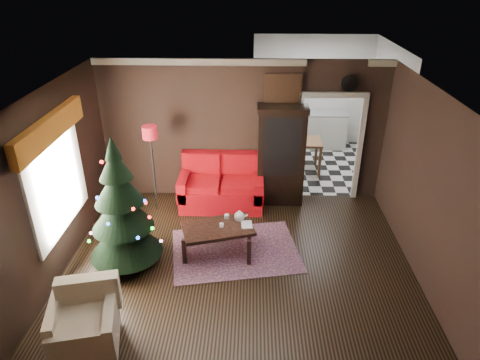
{
  "coord_description": "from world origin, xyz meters",
  "views": [
    {
      "loc": [
        0.19,
        -5.34,
        4.33
      ],
      "look_at": [
        0.0,
        0.9,
        1.15
      ],
      "focal_mm": 31.96,
      "sensor_mm": 36.0,
      "label": 1
    }
  ],
  "objects_px": {
    "wall_clock": "(349,83)",
    "kitchen_table": "(304,156)",
    "christmas_tree": "(121,207)",
    "floor_lamp": "(154,170)",
    "armchair": "(83,320)",
    "curio_cabinet": "(281,158)",
    "coffee_table": "(218,240)",
    "teapot": "(239,216)",
    "loveseat": "(221,183)"
  },
  "relations": [
    {
      "from": "wall_clock",
      "to": "kitchen_table",
      "type": "relative_size",
      "value": 0.43
    },
    {
      "from": "christmas_tree",
      "to": "floor_lamp",
      "type": "bearing_deg",
      "value": 86.26
    },
    {
      "from": "armchair",
      "to": "curio_cabinet",
      "type": "bearing_deg",
      "value": 42.86
    },
    {
      "from": "christmas_tree",
      "to": "coffee_table",
      "type": "height_order",
      "value": "christmas_tree"
    },
    {
      "from": "christmas_tree",
      "to": "coffee_table",
      "type": "bearing_deg",
      "value": 12.37
    },
    {
      "from": "teapot",
      "to": "kitchen_table",
      "type": "distance_m",
      "value": 3.37
    },
    {
      "from": "floor_lamp",
      "to": "wall_clock",
      "type": "relative_size",
      "value": 5.52
    },
    {
      "from": "wall_clock",
      "to": "kitchen_table",
      "type": "xyz_separation_m",
      "value": [
        -0.55,
        1.25,
        -2.0
      ]
    },
    {
      "from": "loveseat",
      "to": "coffee_table",
      "type": "distance_m",
      "value": 1.61
    },
    {
      "from": "teapot",
      "to": "christmas_tree",
      "type": "bearing_deg",
      "value": -164.31
    },
    {
      "from": "christmas_tree",
      "to": "curio_cabinet",
      "type": "bearing_deg",
      "value": 40.02
    },
    {
      "from": "loveseat",
      "to": "wall_clock",
      "type": "relative_size",
      "value": 5.31
    },
    {
      "from": "curio_cabinet",
      "to": "armchair",
      "type": "relative_size",
      "value": 2.31
    },
    {
      "from": "kitchen_table",
      "to": "loveseat",
      "type": "bearing_deg",
      "value": -137.49
    },
    {
      "from": "armchair",
      "to": "coffee_table",
      "type": "xyz_separation_m",
      "value": [
        1.49,
        2.02,
        -0.2
      ]
    },
    {
      "from": "armchair",
      "to": "kitchen_table",
      "type": "distance_m",
      "value": 6.17
    },
    {
      "from": "kitchen_table",
      "to": "floor_lamp",
      "type": "bearing_deg",
      "value": -149.21
    },
    {
      "from": "loveseat",
      "to": "teapot",
      "type": "distance_m",
      "value": 1.46
    },
    {
      "from": "loveseat",
      "to": "armchair",
      "type": "height_order",
      "value": "loveseat"
    },
    {
      "from": "christmas_tree",
      "to": "kitchen_table",
      "type": "bearing_deg",
      "value": 48.19
    },
    {
      "from": "curio_cabinet",
      "to": "teapot",
      "type": "height_order",
      "value": "curio_cabinet"
    },
    {
      "from": "christmas_tree",
      "to": "kitchen_table",
      "type": "xyz_separation_m",
      "value": [
        3.18,
        3.55,
        -0.67
      ]
    },
    {
      "from": "kitchen_table",
      "to": "armchair",
      "type": "bearing_deg",
      "value": -121.63
    },
    {
      "from": "armchair",
      "to": "floor_lamp",
      "type": "bearing_deg",
      "value": 74.05
    },
    {
      "from": "loveseat",
      "to": "wall_clock",
      "type": "height_order",
      "value": "wall_clock"
    },
    {
      "from": "curio_cabinet",
      "to": "teapot",
      "type": "xyz_separation_m",
      "value": [
        -0.75,
        -1.62,
        -0.34
      ]
    },
    {
      "from": "christmas_tree",
      "to": "armchair",
      "type": "relative_size",
      "value": 2.6
    },
    {
      "from": "christmas_tree",
      "to": "teapot",
      "type": "relative_size",
      "value": 11.0
    },
    {
      "from": "loveseat",
      "to": "kitchen_table",
      "type": "height_order",
      "value": "loveseat"
    },
    {
      "from": "curio_cabinet",
      "to": "floor_lamp",
      "type": "relative_size",
      "value": 1.08
    },
    {
      "from": "christmas_tree",
      "to": "wall_clock",
      "type": "distance_m",
      "value": 4.58
    },
    {
      "from": "floor_lamp",
      "to": "teapot",
      "type": "height_order",
      "value": "floor_lamp"
    },
    {
      "from": "loveseat",
      "to": "teapot",
      "type": "bearing_deg",
      "value": -74.2
    },
    {
      "from": "loveseat",
      "to": "christmas_tree",
      "type": "bearing_deg",
      "value": -125.9
    },
    {
      "from": "curio_cabinet",
      "to": "floor_lamp",
      "type": "distance_m",
      "value": 2.45
    },
    {
      "from": "loveseat",
      "to": "wall_clock",
      "type": "bearing_deg",
      "value": 9.66
    },
    {
      "from": "coffee_table",
      "to": "kitchen_table",
      "type": "xyz_separation_m",
      "value": [
        1.75,
        3.24,
        0.11
      ]
    },
    {
      "from": "armchair",
      "to": "wall_clock",
      "type": "distance_m",
      "value": 5.84
    },
    {
      "from": "coffee_table",
      "to": "armchair",
      "type": "bearing_deg",
      "value": -126.4
    },
    {
      "from": "floor_lamp",
      "to": "kitchen_table",
      "type": "distance_m",
      "value": 3.6
    },
    {
      "from": "floor_lamp",
      "to": "coffee_table",
      "type": "distance_m",
      "value": 2.01
    },
    {
      "from": "wall_clock",
      "to": "kitchen_table",
      "type": "bearing_deg",
      "value": 113.75
    },
    {
      "from": "christmas_tree",
      "to": "kitchen_table",
      "type": "relative_size",
      "value": 2.85
    },
    {
      "from": "wall_clock",
      "to": "curio_cabinet",
      "type": "bearing_deg",
      "value": -171.47
    },
    {
      "from": "coffee_table",
      "to": "floor_lamp",
      "type": "bearing_deg",
      "value": 132.94
    },
    {
      "from": "coffee_table",
      "to": "wall_clock",
      "type": "relative_size",
      "value": 3.5
    },
    {
      "from": "kitchen_table",
      "to": "wall_clock",
      "type": "bearing_deg",
      "value": -66.25
    },
    {
      "from": "teapot",
      "to": "wall_clock",
      "type": "bearing_deg",
      "value": 42.72
    },
    {
      "from": "curio_cabinet",
      "to": "christmas_tree",
      "type": "distance_m",
      "value": 3.3
    },
    {
      "from": "floor_lamp",
      "to": "coffee_table",
      "type": "bearing_deg",
      "value": -47.06
    }
  ]
}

